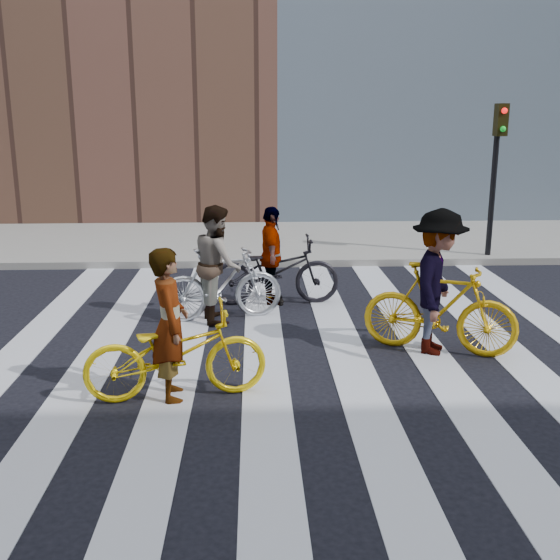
{
  "coord_description": "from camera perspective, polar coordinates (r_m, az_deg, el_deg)",
  "views": [
    {
      "loc": [
        -0.68,
        -8.31,
        3.12
      ],
      "look_at": [
        -0.33,
        0.3,
        0.93
      ],
      "focal_mm": 42.0,
      "sensor_mm": 36.0,
      "label": 1
    }
  ],
  "objects": [
    {
      "name": "bike_yellow_left",
      "position": [
        7.43,
        -9.08,
        -6.28
      ],
      "size": [
        2.12,
        1.03,
        1.07
      ],
      "primitive_type": "imported",
      "rotation": [
        0.0,
        0.0,
        1.73
      ],
      "color": "yellow",
      "rests_on": "ground"
    },
    {
      "name": "ground",
      "position": [
        8.91,
        2.19,
        -6.24
      ],
      "size": [
        100.0,
        100.0,
        0.0
      ],
      "primitive_type": "plane",
      "color": "black",
      "rests_on": "ground"
    },
    {
      "name": "bike_silver_mid",
      "position": [
        10.13,
        -5.15,
        -0.34
      ],
      "size": [
        1.98,
        0.92,
        1.15
      ],
      "primitive_type": "imported",
      "rotation": [
        0.0,
        0.0,
        1.78
      ],
      "color": "silver",
      "rests_on": "ground"
    },
    {
      "name": "rider_mid",
      "position": [
        10.06,
        -5.48,
        1.44
      ],
      "size": [
        0.84,
        0.99,
        1.79
      ],
      "primitive_type": "imported",
      "rotation": [
        0.0,
        0.0,
        1.78
      ],
      "color": "slate",
      "rests_on": "ground"
    },
    {
      "name": "traffic_signal",
      "position": [
        14.57,
        18.36,
        10.26
      ],
      "size": [
        0.22,
        0.42,
        3.33
      ],
      "color": "black",
      "rests_on": "ground"
    },
    {
      "name": "rider_left",
      "position": [
        7.33,
        -9.57,
        -3.84
      ],
      "size": [
        0.51,
        0.69,
        1.73
      ],
      "primitive_type": "imported",
      "rotation": [
        0.0,
        0.0,
        1.73
      ],
      "color": "slate",
      "rests_on": "ground"
    },
    {
      "name": "bike_dark_rear",
      "position": [
        10.95,
        -0.49,
        0.81
      ],
      "size": [
        2.2,
        0.84,
        1.14
      ],
      "primitive_type": "imported",
      "rotation": [
        0.0,
        0.0,
        1.61
      ],
      "color": "black",
      "rests_on": "ground"
    },
    {
      "name": "zebra_crosswalk",
      "position": [
        8.9,
        2.19,
        -6.21
      ],
      "size": [
        8.25,
        10.0,
        0.01
      ],
      "color": "silver",
      "rests_on": "ground"
    },
    {
      "name": "rider_rear",
      "position": [
        10.89,
        -0.76,
        2.11
      ],
      "size": [
        0.44,
        0.98,
        1.65
      ],
      "primitive_type": "imported",
      "rotation": [
        0.0,
        0.0,
        1.61
      ],
      "color": "slate",
      "rests_on": "ground"
    },
    {
      "name": "sidewalk_far",
      "position": [
        16.12,
        0.11,
        3.39
      ],
      "size": [
        100.0,
        5.0,
        0.15
      ],
      "primitive_type": "cube",
      "color": "gray",
      "rests_on": "ground"
    },
    {
      "name": "bike_yellow_right",
      "position": [
        8.95,
        13.74,
        -2.43
      ],
      "size": [
        2.09,
        1.3,
        1.22
      ],
      "primitive_type": "imported",
      "rotation": [
        0.0,
        0.0,
        1.18
      ],
      "color": "#EDAD0D",
      "rests_on": "ground"
    },
    {
      "name": "rider_right",
      "position": [
        8.84,
        13.56,
        -0.2
      ],
      "size": [
        1.14,
        1.43,
        1.94
      ],
      "primitive_type": "imported",
      "rotation": [
        0.0,
        0.0,
        1.18
      ],
      "color": "slate",
      "rests_on": "ground"
    }
  ]
}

